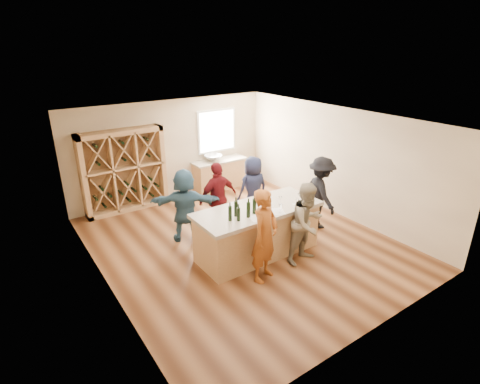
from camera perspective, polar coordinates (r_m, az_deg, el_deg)
floor at (r=8.69m, az=0.21°, el=-7.91°), size 6.00×7.00×0.10m
ceiling at (r=7.67m, az=0.24°, el=11.23°), size 6.00×7.00×0.10m
wall_back at (r=11.02m, az=-10.49°, el=6.47°), size 6.00×0.10×2.80m
wall_front at (r=5.82m, az=20.99°, el=-9.33°), size 6.00×0.10×2.80m
wall_left at (r=6.93m, az=-20.98°, el=-4.17°), size 0.10×7.00×2.80m
wall_right at (r=10.04m, az=14.69°, el=4.58°), size 0.10×7.00×2.80m
window_frame at (r=11.54m, az=-3.60°, el=9.28°), size 1.30×0.06×1.30m
window_pane at (r=11.51m, az=-3.51°, el=9.25°), size 1.18×0.01×1.18m
wine_rack at (r=10.35m, az=-17.25°, el=3.08°), size 2.20×0.45×2.20m
back_counter_base at (r=11.63m, az=-3.18°, el=2.63°), size 1.60×0.58×0.86m
back_counter_top at (r=11.49m, az=-3.22°, el=4.79°), size 1.70×0.62×0.06m
sink at (r=11.36m, az=-4.10°, el=5.21°), size 0.54×0.54×0.19m
faucet at (r=11.49m, az=-4.57°, el=5.69°), size 0.02×0.02×0.30m
tasting_counter_base at (r=8.01m, az=2.69°, el=-6.20°), size 2.60×1.00×1.00m
tasting_counter_top at (r=7.77m, az=2.76°, el=-2.69°), size 2.72×1.12×0.08m
wine_bottle_a at (r=7.15m, az=-1.53°, el=-3.29°), size 0.09×0.09×0.30m
wine_bottle_b at (r=7.14m, az=-0.22°, el=-3.42°), size 0.07×0.07×0.27m
wine_bottle_c at (r=7.33m, az=-0.62°, el=-2.55°), size 0.09×0.09×0.32m
wine_bottle_d at (r=7.28m, az=1.29°, el=-2.73°), size 0.10×0.10×0.32m
wine_bottle_e at (r=7.45m, az=2.20°, el=-2.17°), size 0.09×0.09×0.31m
wine_glass_a at (r=7.26m, az=3.17°, el=-3.37°), size 0.08×0.08×0.19m
wine_glass_b at (r=7.52m, az=6.15°, el=-2.51°), size 0.09×0.09×0.20m
wine_glass_c at (r=7.79m, az=8.69°, el=-1.76°), size 0.09×0.09×0.20m
wine_glass_d at (r=7.91m, az=6.17°, el=-1.29°), size 0.08×0.08×0.19m
wine_glass_e at (r=8.08m, az=9.01°, el=-0.86°), size 0.09×0.09×0.20m
tasting_menu_a at (r=7.30m, az=2.33°, el=-4.04°), size 0.26×0.31×0.00m
tasting_menu_b at (r=7.63m, az=5.80°, el=-2.95°), size 0.36×0.41×0.00m
tasting_menu_c at (r=7.98m, az=9.02°, el=-1.94°), size 0.20×0.27×0.00m
person_near_left at (r=7.02m, az=3.79°, el=-6.68°), size 0.81×0.71×1.84m
person_near_right at (r=7.71m, az=10.21°, el=-4.72°), size 0.88×0.55×1.72m
person_server at (r=9.22m, az=12.17°, el=-0.11°), size 0.87×1.26×1.78m
person_far_mid at (r=8.82m, az=-3.35°, el=-0.85°), size 1.03×0.56×1.73m
person_far_right at (r=9.44m, az=1.99°, el=0.54°), size 0.85×0.59×1.66m
person_far_left at (r=8.50m, az=-8.38°, el=-2.02°), size 1.66×1.29×1.71m
wine_bottle_f at (r=7.51m, az=4.48°, el=-2.06°), size 0.07×0.07×0.30m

